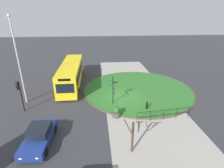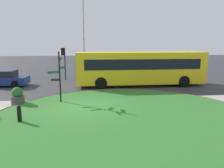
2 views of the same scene
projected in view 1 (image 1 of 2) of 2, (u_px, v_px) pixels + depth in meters
ground at (122, 97)px, 21.08m from camera, size 120.00×120.00×0.00m
sidewalk_paving at (138, 96)px, 21.24m from camera, size 32.00×8.10×0.02m
grass_island at (138, 89)px, 23.19m from camera, size 14.10×14.10×0.10m
grass_kerb_ring at (138, 89)px, 23.19m from camera, size 14.41×14.41×0.11m
signpost_directional at (113, 89)px, 18.77m from camera, size 1.03×1.13×3.27m
bollard_foreground at (147, 105)px, 18.26m from camera, size 0.20×0.20×0.91m
railing_grass_edge at (164, 113)px, 16.31m from camera, size 0.60×5.26×1.12m
bus_yellow at (71, 73)px, 24.35m from camera, size 11.37×2.56×3.01m
car_near_lane at (39, 136)px, 13.41m from camera, size 4.24×1.99×1.41m
traffic_light_near at (19, 90)px, 17.04m from camera, size 0.48×0.32×3.34m
lamppost_tall at (18, 60)px, 18.01m from camera, size 0.32×0.32×9.39m
planter_near_signpost at (116, 112)px, 16.92m from camera, size 0.79×0.79×1.11m
street_tree_bare at (134, 133)px, 12.21m from camera, size 1.17×1.19×2.96m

